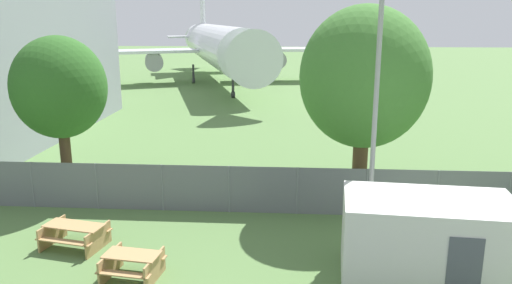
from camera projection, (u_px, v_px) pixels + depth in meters
name	position (u px, v px, depth m)	size (l,w,h in m)	color
perimeter_fence	(229.00, 189.00, 18.70)	(56.07, 0.07, 1.81)	slate
airplane	(217.00, 45.00, 54.25)	(30.73, 38.82, 12.79)	silver
portable_cabin	(427.00, 241.00, 13.67)	(4.76, 2.94, 2.42)	silver
picnic_bench_near_cabin	(132.00, 263.00, 13.98)	(1.71, 1.60, 0.76)	tan
picnic_bench_open_grass	(75.00, 233.00, 15.93)	(2.14, 1.75, 0.76)	tan
tree_left_of_cabin	(59.00, 88.00, 19.79)	(3.71, 3.71, 6.51)	#4C3823
tree_behind_benches	(364.00, 78.00, 18.85)	(4.91, 4.91, 7.68)	brown
light_mast	(378.00, 70.00, 15.53)	(0.44, 0.44, 9.35)	#99999E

